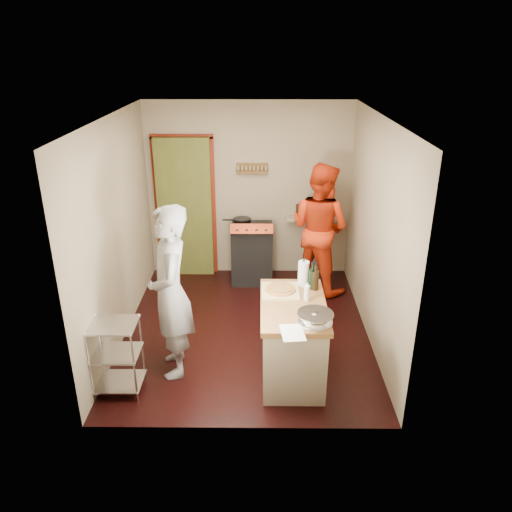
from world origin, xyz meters
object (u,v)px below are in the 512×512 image
at_px(stove, 252,252).
at_px(wire_shelving, 116,354).
at_px(island, 293,337).
at_px(person_stripe, 171,293).
at_px(person_red, 319,228).

distance_m(stove, wire_shelving, 2.94).
relative_size(island, person_stripe, 0.69).
height_order(island, person_stripe, person_stripe).
xyz_separation_m(wire_shelving, person_red, (2.28, 2.37, 0.49)).
bearing_deg(stove, island, -78.55).
bearing_deg(stove, person_stripe, -109.69).
bearing_deg(person_red, person_stripe, 87.91).
xyz_separation_m(person_stripe, person_red, (1.76, 2.00, -0.02)).
bearing_deg(wire_shelving, person_stripe, 35.53).
height_order(wire_shelving, person_stripe, person_stripe).
relative_size(island, person_red, 0.70).
xyz_separation_m(island, person_red, (0.48, 2.07, 0.47)).
xyz_separation_m(wire_shelving, person_stripe, (0.52, 0.37, 0.50)).
distance_m(island, person_stripe, 1.37).
height_order(island, person_red, person_red).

